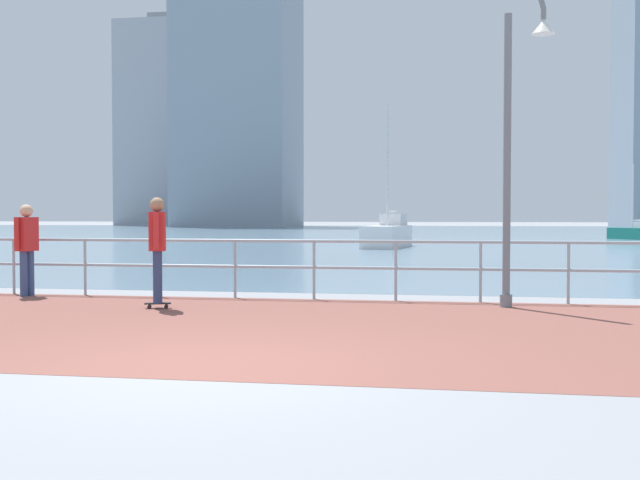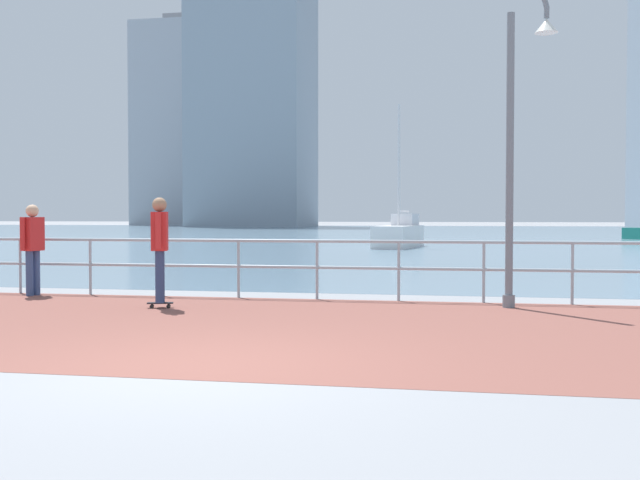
# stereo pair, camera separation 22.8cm
# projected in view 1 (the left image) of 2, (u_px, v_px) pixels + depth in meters

# --- Properties ---
(ground) EXTENTS (220.00, 220.00, 0.00)m
(ground) POSITION_uv_depth(u_px,v_px,m) (411.00, 239.00, 46.76)
(ground) COLOR gray
(brick_paving) EXTENTS (28.00, 6.56, 0.01)m
(brick_paving) POSITION_uv_depth(u_px,v_px,m) (270.00, 326.00, 9.98)
(brick_paving) COLOR brown
(brick_paving) RESTS_ON ground
(harbor_water) EXTENTS (180.00, 88.00, 0.00)m
(harbor_water) POSITION_uv_depth(u_px,v_px,m) (418.00, 234.00, 57.57)
(harbor_water) COLOR #6B899E
(harbor_water) RESTS_ON ground
(waterfront_railing) EXTENTS (25.25, 0.06, 1.03)m
(waterfront_railing) POSITION_uv_depth(u_px,v_px,m) (314.00, 258.00, 13.19)
(waterfront_railing) COLOR #9EADB7
(waterfront_railing) RESTS_ON ground
(lamppost) EXTENTS (0.81, 0.36, 5.17)m
(lamppost) POSITION_uv_depth(u_px,v_px,m) (518.00, 125.00, 12.00)
(lamppost) COLOR slate
(lamppost) RESTS_ON ground
(skateboarder) EXTENTS (0.41, 0.55, 1.72)m
(skateboarder) POSITION_uv_depth(u_px,v_px,m) (157.00, 242.00, 11.88)
(skateboarder) COLOR black
(skateboarder) RESTS_ON ground
(bystander) EXTENTS (0.32, 0.55, 1.64)m
(bystander) POSITION_uv_depth(u_px,v_px,m) (27.00, 242.00, 13.69)
(bystander) COLOR #384C7A
(bystander) RESTS_ON ground
(sailboat_gray) EXTENTS (2.01, 4.67, 6.34)m
(sailboat_gray) POSITION_uv_depth(u_px,v_px,m) (388.00, 234.00, 34.43)
(sailboat_gray) COLOR white
(sailboat_gray) RESTS_ON ground
(sailboat_red) EXTENTS (2.49, 3.22, 4.46)m
(sailboat_red) POSITION_uv_depth(u_px,v_px,m) (634.00, 232.00, 45.39)
(sailboat_red) COLOR #197266
(sailboat_red) RESTS_ON ground
(tower_steel) EXTENTS (10.03, 17.11, 30.09)m
(tower_steel) POSITION_uv_depth(u_px,v_px,m) (170.00, 128.00, 112.41)
(tower_steel) COLOR #A3A8B2
(tower_steel) RESTS_ON ground
(tower_concrete) EXTENTS (13.72, 13.14, 32.21)m
(tower_concrete) POSITION_uv_depth(u_px,v_px,m) (239.00, 103.00, 94.95)
(tower_concrete) COLOR #8493A3
(tower_concrete) RESTS_ON ground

